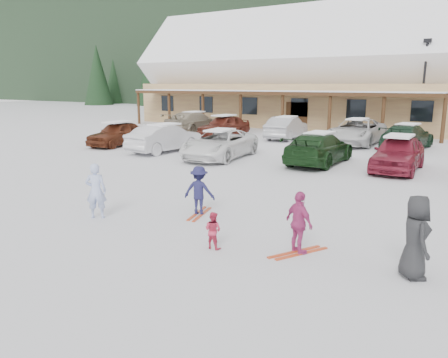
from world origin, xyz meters
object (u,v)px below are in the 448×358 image
Objects in this scene: parked_car_2 at (220,144)px; parked_car_10 at (357,132)px; adult_skier at (96,191)px; parked_car_9 at (286,128)px; parked_car_11 at (407,137)px; bystander_dark at (415,237)px; parked_car_1 at (165,138)px; day_lodge at (299,80)px; child_magenta at (299,223)px; child_navy at (199,191)px; parked_car_8 at (224,126)px; parked_car_4 at (398,153)px; parked_car_0 at (118,134)px; lamp_post at (424,83)px; toddler_red at (213,230)px; parked_car_7 at (194,122)px; parked_car_3 at (319,148)px.

parked_car_2 is 9.66m from parked_car_10.
adult_skier is 0.34× the size of parked_car_9.
parked_car_10 is at bearing -5.34° from parked_car_11.
parked_car_1 is at bearing 24.57° from bystander_dark.
day_lodge is 21.10× the size of child_magenta.
adult_skier is 1.11× the size of child_navy.
parked_car_8 is 8.95m from parked_car_10.
bystander_dark reaches higher than parked_car_10.
parked_car_4 is at bearing 102.43° from parked_car_11.
parked_car_11 is at bearing -58.65° from child_magenta.
child_navy is 5.90m from bystander_dark.
child_magenta is 18.60m from parked_car_0.
lamp_post is at bearing 94.00° from parked_car_4.
parked_car_4 is (15.56, 0.87, 0.04)m from parked_car_0.
parked_car_7 is (-14.29, 18.68, 0.36)m from toddler_red.
parked_car_0 is 16.56m from parked_car_11.
toddler_red is 0.19× the size of parked_car_1.
parked_car_11 is (7.17, 8.14, 0.01)m from parked_car_2.
parked_car_0 is at bearing -145.15° from parked_car_10.
parked_car_10 is (-3.97, 18.16, 0.08)m from child_magenta.
parked_car_3 is 1.13× the size of parked_car_4.
parked_car_3 is 1.01× the size of parked_car_11.
parked_car_3 is 11.43m from parked_car_8.
parked_car_9 reaches higher than parked_car_2.
parked_car_0 is 7.98m from parked_car_7.
parked_car_1 is 1.04× the size of parked_car_4.
parked_car_7 is at bearing -2.37° from parked_car_9.
adult_skier is at bearing -1.71° from toddler_red.
day_lodge reaches higher than adult_skier.
parked_car_9 is (-2.98, 18.82, -0.02)m from adult_skier.
parked_car_9 reaches higher than parked_car_11.
parked_car_4 is at bearing -97.01° from toddler_red.
adult_skier is 0.35× the size of parked_car_4.
parked_car_11 is at bearing -114.05° from child_navy.
child_navy is at bearing 47.41° from bystander_dark.
parked_car_7 is (-0.31, 7.97, 0.08)m from parked_car_0.
bystander_dark is 22.88m from parked_car_8.
bystander_dark is at bearing 118.17° from parked_car_3.
toddler_red is 0.61× the size of child_magenta.
parked_car_8 is (3.14, -0.76, -0.04)m from parked_car_7.
parked_car_1 is 7.65m from parked_car_8.
parked_car_4 is (3.35, 9.64, 0.05)m from child_navy.
toddler_red is at bearing 69.75° from bystander_dark.
lamp_post reaches higher than parked_car_0.
child_navy is (-2.08, -23.14, -2.98)m from lamp_post.
bystander_dark is (2.29, 0.05, 0.11)m from child_magenta.
parked_car_4 is (1.27, -13.50, -2.93)m from lamp_post.
parked_car_3 is 0.89× the size of parked_car_10.
parked_car_2 is (7.52, -0.51, -0.01)m from parked_car_0.
parked_car_7 is at bearing 14.34° from bystander_dark.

